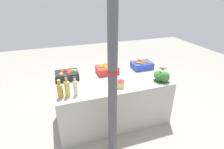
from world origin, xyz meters
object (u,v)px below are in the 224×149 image
at_px(support_pole, 113,81).
at_px(apple_crate, 67,75).
at_px(juice_bottle_golden, 67,88).
at_px(sparrow_bird, 163,68).
at_px(broccoli_pile, 162,76).
at_px(pickle_jar, 121,84).
at_px(carrot_crate, 142,65).
at_px(juice_bottle_amber, 60,90).
at_px(orange_crate, 107,69).
at_px(juice_bottle_cloudy, 75,87).

bearing_deg(support_pole, apple_crate, 114.46).
xyz_separation_m(juice_bottle_golden, sparrow_bird, (1.47, -0.01, 0.08)).
bearing_deg(broccoli_pile, pickle_jar, 176.39).
height_order(juice_bottle_golden, sparrow_bird, juice_bottle_golden).
bearing_deg(carrot_crate, apple_crate, 179.88).
relative_size(apple_crate, juice_bottle_amber, 1.39).
distance_m(support_pole, orange_crate, 1.05).
relative_size(support_pole, pickle_jar, 20.05).
xyz_separation_m(carrot_crate, sparrow_bird, (0.06, -0.55, 0.15)).
bearing_deg(carrot_crate, pickle_jar, -139.60).
distance_m(carrot_crate, juice_bottle_cloudy, 1.41).
bearing_deg(sparrow_bird, juice_bottle_amber, 19.03).
relative_size(apple_crate, broccoli_pile, 1.56).
relative_size(support_pole, orange_crate, 6.19).
xyz_separation_m(broccoli_pile, sparrow_bird, (0.01, 0.04, 0.12)).
distance_m(apple_crate, orange_crate, 0.68).
relative_size(orange_crate, carrot_crate, 1.00).
xyz_separation_m(support_pole, broccoli_pile, (0.96, 0.39, -0.28)).
relative_size(apple_crate, pickle_jar, 3.24).
height_order(apple_crate, sparrow_bird, sparrow_bird).
bearing_deg(apple_crate, juice_bottle_amber, -104.47).
bearing_deg(juice_bottle_amber, juice_bottle_golden, 0.00).
bearing_deg(juice_bottle_cloudy, broccoli_pile, -1.85).
bearing_deg(juice_bottle_amber, orange_crate, 33.60).
relative_size(carrot_crate, broccoli_pile, 1.56).
bearing_deg(support_pole, carrot_crate, 47.00).
bearing_deg(juice_bottle_cloudy, juice_bottle_golden, 180.00).
distance_m(carrot_crate, pickle_jar, 0.84).
bearing_deg(pickle_jar, juice_bottle_amber, 179.99).
distance_m(apple_crate, carrot_crate, 1.36).
height_order(juice_bottle_golden, pickle_jar, juice_bottle_golden).
bearing_deg(apple_crate, carrot_crate, -0.12).
xyz_separation_m(juice_bottle_amber, sparrow_bird, (1.56, -0.01, 0.10)).
relative_size(support_pole, carrot_crate, 6.19).
xyz_separation_m(support_pole, apple_crate, (-0.45, 0.99, -0.30)).
xyz_separation_m(juice_bottle_amber, pickle_jar, (0.87, -0.00, -0.06)).
bearing_deg(orange_crate, pickle_jar, -85.21).
relative_size(apple_crate, juice_bottle_cloudy, 1.30).
xyz_separation_m(broccoli_pile, juice_bottle_amber, (-1.55, 0.04, 0.02)).
height_order(carrot_crate, broccoli_pile, broccoli_pile).
bearing_deg(broccoli_pile, support_pole, -157.73).
height_order(support_pole, juice_bottle_amber, support_pole).
bearing_deg(support_pole, sparrow_bird, 23.88).
bearing_deg(carrot_crate, juice_bottle_golden, -158.90).
height_order(broccoli_pile, juice_bottle_amber, juice_bottle_amber).
bearing_deg(sparrow_bird, broccoli_pile, 92.74).
distance_m(support_pole, pickle_jar, 0.61).
distance_m(carrot_crate, broccoli_pile, 0.59).
bearing_deg(pickle_jar, juice_bottle_cloudy, 179.99).
height_order(support_pole, orange_crate, support_pole).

